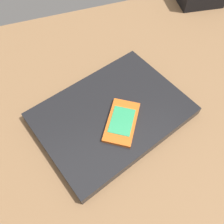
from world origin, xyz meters
TOP-DOWN VIEW (x-y plane):
  - desk_surface at (0.00, 0.00)cm, footprint 120.00×80.00cm
  - laptop_closed at (-8.90, -4.61)cm, footprint 40.69×34.88cm
  - cell_phone_on_laptop at (-7.86, -8.39)cm, footprint 11.59×13.13cm

SIDE VIEW (x-z plane):
  - desk_surface at x=0.00cm, z-range 0.00..3.00cm
  - laptop_closed at x=-8.90cm, z-range 3.00..5.45cm
  - cell_phone_on_laptop at x=-7.86cm, z-range 5.42..6.40cm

